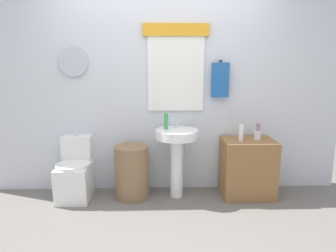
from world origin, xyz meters
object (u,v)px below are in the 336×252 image
toilet (76,174)px  soap_bottle (166,121)px  pedestal_sink (177,148)px  lotion_bottle (241,133)px  wooden_cabinet (247,168)px  laundry_hamper (132,172)px  toothbrush_cup (258,135)px

toilet → soap_bottle: size_ratio=3.95×
pedestal_sink → lotion_bottle: lotion_bottle is taller
pedestal_sink → wooden_cabinet: size_ratio=1.18×
laundry_hamper → pedestal_sink: 0.59m
laundry_hamper → toothbrush_cup: toothbrush_cup is taller
toilet → lotion_bottle: bearing=-2.1°
laundry_hamper → pedestal_sink: pedestal_sink is taller
pedestal_sink → toothbrush_cup: size_ratio=4.35×
soap_bottle → toothbrush_cup: 1.07m
toilet → soap_bottle: 1.23m
laundry_hamper → wooden_cabinet: size_ratio=0.91×
toilet → wooden_cabinet: 2.01m
pedestal_sink → lotion_bottle: bearing=-3.1°
laundry_hamper → wooden_cabinet: wooden_cabinet is taller
soap_bottle → lotion_bottle: size_ratio=0.98×
toothbrush_cup → soap_bottle: bearing=178.4°
toilet → laundry_hamper: bearing=-2.6°
laundry_hamper → lotion_bottle: lotion_bottle is taller
pedestal_sink → toothbrush_cup: 0.95m
laundry_hamper → pedestal_sink: (0.52, -0.00, 0.29)m
wooden_cabinet → soap_bottle: 1.11m
laundry_hamper → toothbrush_cup: bearing=0.8°
pedestal_sink → toothbrush_cup: toothbrush_cup is taller
laundry_hamper → soap_bottle: (0.40, 0.05, 0.59)m
lotion_bottle → toothbrush_cup: lotion_bottle is taller
lotion_bottle → pedestal_sink: bearing=176.9°
soap_bottle → pedestal_sink: bearing=-22.6°
pedestal_sink → lotion_bottle: (0.73, -0.04, 0.18)m
laundry_hamper → soap_bottle: 0.71m
toothbrush_cup → wooden_cabinet: bearing=-169.2°
toilet → soap_bottle: (1.06, 0.02, 0.62)m
wooden_cabinet → toothbrush_cup: toothbrush_cup is taller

